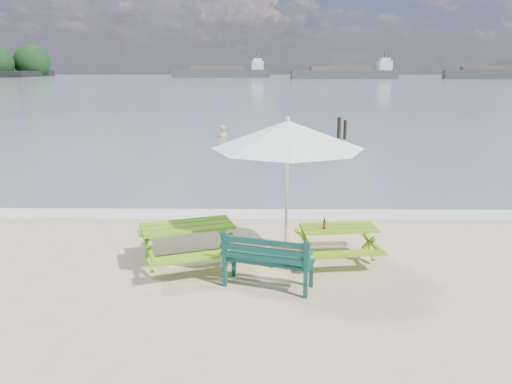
{
  "coord_description": "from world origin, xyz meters",
  "views": [
    {
      "loc": [
        -0.35,
        -7.49,
        3.71
      ],
      "look_at": [
        -0.48,
        3.0,
        1.0
      ],
      "focal_mm": 35.0,
      "sensor_mm": 36.0,
      "label": 1
    }
  ],
  "objects_px": {
    "side_table": "(286,255)",
    "swimmer": "(223,143)",
    "picnic_table_left": "(188,246)",
    "park_bench": "(268,271)",
    "beer_bottle": "(324,225)",
    "picnic_table_right": "(338,244)",
    "patio_umbrella": "(288,135)"
  },
  "relations": [
    {
      "from": "picnic_table_left",
      "to": "patio_umbrella",
      "type": "bearing_deg",
      "value": 0.97
    },
    {
      "from": "beer_bottle",
      "to": "park_bench",
      "type": "bearing_deg",
      "value": -134.5
    },
    {
      "from": "side_table",
      "to": "beer_bottle",
      "type": "distance_m",
      "value": 0.94
    },
    {
      "from": "side_table",
      "to": "swimmer",
      "type": "bearing_deg",
      "value": 98.46
    },
    {
      "from": "picnic_table_left",
      "to": "beer_bottle",
      "type": "height_order",
      "value": "beer_bottle"
    },
    {
      "from": "park_bench",
      "to": "patio_umbrella",
      "type": "bearing_deg",
      "value": 70.2
    },
    {
      "from": "picnic_table_right",
      "to": "park_bench",
      "type": "relative_size",
      "value": 1.09
    },
    {
      "from": "picnic_table_right",
      "to": "picnic_table_left",
      "type": "bearing_deg",
      "value": -174.39
    },
    {
      "from": "patio_umbrella",
      "to": "swimmer",
      "type": "relative_size",
      "value": 1.89
    },
    {
      "from": "picnic_table_right",
      "to": "swimmer",
      "type": "bearing_deg",
      "value": 101.98
    },
    {
      "from": "park_bench",
      "to": "beer_bottle",
      "type": "bearing_deg",
      "value": 45.5
    },
    {
      "from": "side_table",
      "to": "swimmer",
      "type": "height_order",
      "value": "swimmer"
    },
    {
      "from": "side_table",
      "to": "beer_bottle",
      "type": "relative_size",
      "value": 2.85
    },
    {
      "from": "swimmer",
      "to": "beer_bottle",
      "type": "bearing_deg",
      "value": -79.04
    },
    {
      "from": "side_table",
      "to": "swimmer",
      "type": "xyz_separation_m",
      "value": [
        -2.5,
        16.82,
        -0.46
      ]
    },
    {
      "from": "picnic_table_left",
      "to": "patio_umbrella",
      "type": "distance_m",
      "value": 2.79
    },
    {
      "from": "patio_umbrella",
      "to": "swimmer",
      "type": "bearing_deg",
      "value": 98.46
    },
    {
      "from": "patio_umbrella",
      "to": "beer_bottle",
      "type": "bearing_deg",
      "value": 10.63
    },
    {
      "from": "side_table",
      "to": "patio_umbrella",
      "type": "height_order",
      "value": "patio_umbrella"
    },
    {
      "from": "picnic_table_left",
      "to": "park_bench",
      "type": "relative_size",
      "value": 1.45
    },
    {
      "from": "side_table",
      "to": "picnic_table_right",
      "type": "bearing_deg",
      "value": 13.82
    },
    {
      "from": "picnic_table_right",
      "to": "park_bench",
      "type": "xyz_separation_m",
      "value": [
        -1.36,
        -1.2,
        -0.04
      ]
    },
    {
      "from": "picnic_table_right",
      "to": "patio_umbrella",
      "type": "xyz_separation_m",
      "value": [
        -1.01,
        -0.25,
        2.16
      ]
    },
    {
      "from": "park_bench",
      "to": "beer_bottle",
      "type": "relative_size",
      "value": 6.69
    },
    {
      "from": "park_bench",
      "to": "picnic_table_right",
      "type": "bearing_deg",
      "value": 41.56
    },
    {
      "from": "picnic_table_left",
      "to": "park_bench",
      "type": "distance_m",
      "value": 1.76
    },
    {
      "from": "patio_umbrella",
      "to": "swimmer",
      "type": "height_order",
      "value": "patio_umbrella"
    },
    {
      "from": "picnic_table_right",
      "to": "side_table",
      "type": "distance_m",
      "value": 1.05
    },
    {
      "from": "picnic_table_right",
      "to": "beer_bottle",
      "type": "relative_size",
      "value": 7.3
    },
    {
      "from": "park_bench",
      "to": "side_table",
      "type": "bearing_deg",
      "value": 70.2
    },
    {
      "from": "picnic_table_right",
      "to": "patio_umbrella",
      "type": "height_order",
      "value": "patio_umbrella"
    },
    {
      "from": "swimmer",
      "to": "patio_umbrella",
      "type": "bearing_deg",
      "value": -81.54
    }
  ]
}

